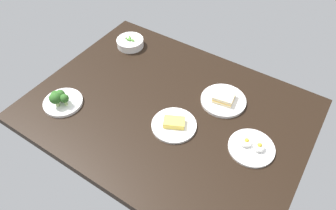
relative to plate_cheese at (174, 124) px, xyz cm
name	(u,v)px	position (x,y,z in cm)	size (l,w,h in cm)	color
dining_table	(168,111)	(7.56, -7.01, -3.01)	(118.53, 88.76, 4.00)	black
plate_cheese	(174,124)	(0.00, 0.00, 0.00)	(18.76, 18.76, 3.61)	white
bowl_peas	(130,42)	(48.93, -33.67, 1.31)	(14.30, 14.30, 5.41)	white
plate_sandwich	(223,99)	(-10.91, -23.76, 0.38)	(20.06, 20.06, 4.64)	white
plate_broccoli	(61,100)	(47.89, 16.65, 1.66)	(17.15, 17.15, 8.41)	white
plate_eggs	(252,147)	(-31.33, -7.07, 0.01)	(18.15, 18.15, 4.38)	white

